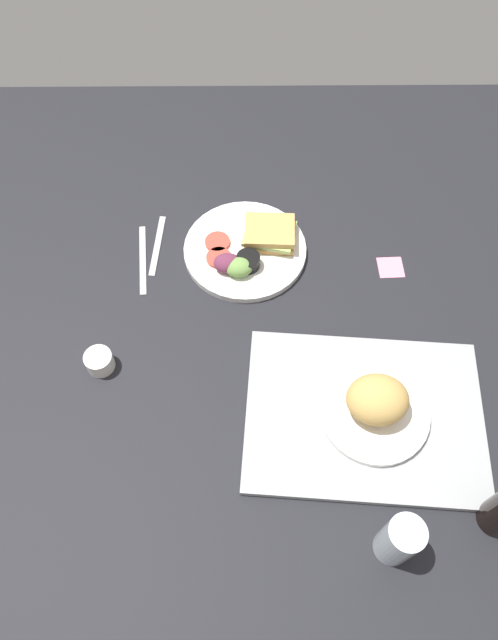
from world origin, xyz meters
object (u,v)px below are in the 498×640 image
fork (157,245)px  knife (143,259)px  plate_with_salad (248,249)px  espresso_cup (99,361)px  bread_plate_near (376,405)px  sticky_note (391,267)px  drinking_glass (399,540)px  serving_tray (364,415)px

fork → knife: same height
plate_with_salad → espresso_cup: (29.72, 28.01, 0.25)cm
bread_plate_near → plate_with_salad: bearing=-58.9°
bread_plate_near → sticky_note: bread_plate_near is taller
knife → sticky_note: bearing=81.9°
drinking_glass → fork: size_ratio=0.77×
bread_plate_near → knife: bearing=-38.4°
serving_tray → bread_plate_near: (-1.57, -0.38, 4.28)cm
knife → plate_with_salad: bearing=88.3°
sticky_note → drinking_glass: bearing=82.5°
bread_plate_near → espresso_cup: bearing=-11.6°
drinking_glass → fork: drinking_glass is taller
espresso_cup → knife: size_ratio=0.29×
fork → sticky_note: fork is taller
fork → espresso_cup: bearing=-12.0°
fork → drinking_glass: bearing=38.9°
drinking_glass → fork: bearing=-55.7°
bread_plate_near → drinking_glass: size_ratio=1.59×
plate_with_salad → drinking_glass: bearing=110.9°
espresso_cup → serving_tray: bearing=167.6°
serving_tray → knife: bearing=-39.6°
plate_with_salad → fork: bearing=-6.7°
bread_plate_near → fork: size_ratio=1.22×
drinking_glass → sticky_note: size_ratio=2.33×
espresso_cup → knife: 27.17cm
drinking_glass → sticky_note: drinking_glass is taller
drinking_glass → sticky_note: bearing=-97.5°
serving_tray → knife: (45.57, -37.74, -0.55)cm
plate_with_salad → drinking_glass: drinking_glass is taller
plate_with_salad → knife: (23.67, 1.58, -1.50)cm
serving_tray → drinking_glass: (-2.14, 23.69, 5.72)cm
bread_plate_near → sticky_note: size_ratio=3.70×
serving_tray → espresso_cup: espresso_cup is taller
drinking_glass → knife: (47.71, -61.42, -6.27)cm
drinking_glass → espresso_cup: bearing=-33.1°
plate_with_salad → espresso_cup: 40.84cm
bread_plate_near → knife: size_ratio=1.09×
bread_plate_near → plate_with_salad: bread_plate_near is taller
bread_plate_near → drinking_glass: 24.12cm
serving_tray → bread_plate_near: 4.58cm
bread_plate_near → fork: (44.14, -41.35, -4.83)cm
plate_with_salad → drinking_glass: (-24.04, 63.01, 4.78)cm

